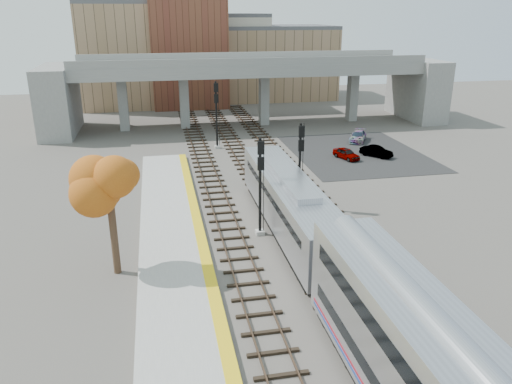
{
  "coord_description": "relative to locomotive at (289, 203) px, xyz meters",
  "views": [
    {
      "loc": [
        -7.78,
        -22.83,
        15.05
      ],
      "look_at": [
        -0.98,
        10.95,
        2.5
      ],
      "focal_mm": 35.0,
      "sensor_mm": 36.0,
      "label": 1
    }
  ],
  "objects": [
    {
      "name": "tree",
      "position": [
        -11.75,
        -3.59,
        3.09
      ],
      "size": [
        3.6,
        3.6,
        7.23
      ],
      "color": "#382619",
      "rests_on": "ground"
    },
    {
      "name": "signal_mast_mid",
      "position": [
        2.0,
        4.39,
        1.16
      ],
      "size": [
        0.6,
        0.64,
        6.96
      ],
      "color": "#9E9E99",
      "rests_on": "ground"
    },
    {
      "name": "car_c",
      "position": [
        15.12,
        24.06,
        -1.62
      ],
      "size": [
        3.59,
        4.55,
        1.23
      ],
      "primitive_type": "imported",
      "rotation": [
        0.0,
        0.0,
        -0.51
      ],
      "color": "#99999E",
      "rests_on": "parking_lot"
    },
    {
      "name": "signal_mast_far",
      "position": [
        -2.1,
        24.25,
        1.64
      ],
      "size": [
        0.6,
        0.64,
        7.67
      ],
      "color": "#9E9E99",
      "rests_on": "ground"
    },
    {
      "name": "overpass",
      "position": [
        3.92,
        36.14,
        3.53
      ],
      "size": [
        54.0,
        12.0,
        9.5
      ],
      "color": "slate",
      "rests_on": "ground"
    },
    {
      "name": "signal_mast_near",
      "position": [
        -2.1,
        0.02,
        1.23
      ],
      "size": [
        0.6,
        0.64,
        7.06
      ],
      "color": "#9E9E99",
      "rests_on": "ground"
    },
    {
      "name": "car_b",
      "position": [
        14.45,
        17.21,
        -1.65
      ],
      "size": [
        3.18,
        3.55,
        1.17
      ],
      "primitive_type": "imported",
      "rotation": [
        0.0,
        0.0,
        0.67
      ],
      "color": "#99999E",
      "rests_on": "parking_lot"
    },
    {
      "name": "car_a",
      "position": [
        10.94,
        17.07,
        -1.66
      ],
      "size": [
        2.41,
        3.63,
        1.15
      ],
      "primitive_type": "imported",
      "rotation": [
        0.0,
        0.0,
        0.34
      ],
      "color": "#99999E",
      "rests_on": "parking_lot"
    },
    {
      "name": "ground",
      "position": [
        -1.0,
        -8.86,
        -2.28
      ],
      "size": [
        160.0,
        160.0,
        0.0
      ],
      "primitive_type": "plane",
      "color": "#47423D",
      "rests_on": "ground"
    },
    {
      "name": "parking_lot",
      "position": [
        13.0,
        19.14,
        -2.26
      ],
      "size": [
        14.0,
        18.0,
        0.04
      ],
      "primitive_type": "cube",
      "color": "black",
      "rests_on": "ground"
    },
    {
      "name": "locomotive",
      "position": [
        0.0,
        0.0,
        0.0
      ],
      "size": [
        3.02,
        19.05,
        4.1
      ],
      "color": "#A8AAB2",
      "rests_on": "ground"
    },
    {
      "name": "buildings_far",
      "position": [
        0.26,
        57.71,
        5.6
      ],
      "size": [
        43.0,
        21.0,
        20.6
      ],
      "color": "#9B795A",
      "rests_on": "ground"
    },
    {
      "name": "yellow_strip",
      "position": [
        -6.35,
        -8.86,
        -1.92
      ],
      "size": [
        0.7,
        60.0,
        0.01
      ],
      "primitive_type": "cube",
      "color": "yellow",
      "rests_on": "platform"
    },
    {
      "name": "platform",
      "position": [
        -8.25,
        -8.86,
        -2.1
      ],
      "size": [
        4.5,
        60.0,
        0.35
      ],
      "primitive_type": "cube",
      "color": "#9E9E99",
      "rests_on": "ground"
    },
    {
      "name": "tracks",
      "position": [
        -0.07,
        3.64,
        -2.2
      ],
      "size": [
        10.7,
        95.0,
        0.25
      ],
      "color": "black",
      "rests_on": "ground"
    }
  ]
}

